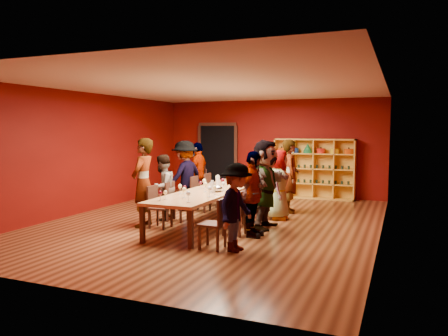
% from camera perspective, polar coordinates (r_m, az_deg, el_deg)
% --- Properties ---
extents(room_shell, '(7.10, 9.10, 3.04)m').
position_cam_1_polar(room_shell, '(9.65, -1.25, 1.65)').
color(room_shell, '#522B15').
rests_on(room_shell, ground).
extents(tasting_table, '(1.10, 4.50, 0.75)m').
position_cam_1_polar(tasting_table, '(9.73, -1.24, -3.06)').
color(tasting_table, tan).
rests_on(tasting_table, ground).
extents(doorway, '(1.40, 0.17, 2.30)m').
position_cam_1_polar(doorway, '(14.45, -0.77, 1.27)').
color(doorway, black).
rests_on(doorway, ground).
extents(shelving_unit, '(2.40, 0.40, 1.80)m').
position_cam_1_polar(shelving_unit, '(13.42, 11.69, 0.28)').
color(shelving_unit, gold).
rests_on(shelving_unit, ground).
extents(chair_person_left_1, '(0.42, 0.42, 0.89)m').
position_cam_1_polar(chair_person_left_1, '(9.34, -8.74, -4.72)').
color(chair_person_left_1, black).
rests_on(chair_person_left_1, ground).
extents(person_left_1, '(0.59, 0.75, 1.89)m').
position_cam_1_polar(person_left_1, '(9.45, -10.52, -1.88)').
color(person_left_1, '#47474B').
rests_on(person_left_1, ground).
extents(chair_person_left_2, '(0.42, 0.42, 0.89)m').
position_cam_1_polar(chair_person_left_2, '(9.98, -6.52, -4.07)').
color(chair_person_left_2, black).
rests_on(chair_person_left_2, ground).
extents(person_left_2, '(0.42, 0.74, 1.50)m').
position_cam_1_polar(person_left_2, '(10.09, -8.05, -2.52)').
color(person_left_2, '#5E82C2').
rests_on(person_left_2, ground).
extents(chair_person_left_3, '(0.42, 0.42, 0.89)m').
position_cam_1_polar(chair_person_left_3, '(11.08, -3.39, -3.14)').
color(chair_person_left_3, black).
rests_on(chair_person_left_3, ground).
extents(person_left_3, '(0.76, 1.24, 1.79)m').
position_cam_1_polar(person_left_3, '(11.20, -5.12, -1.01)').
color(person_left_3, '#47464B').
rests_on(person_left_3, ground).
extents(chair_person_left_4, '(0.42, 0.42, 0.89)m').
position_cam_1_polar(chair_person_left_4, '(11.81, -1.68, -2.63)').
color(chair_person_left_4, black).
rests_on(chair_person_left_4, ground).
extents(person_left_4, '(0.49, 1.02, 1.73)m').
position_cam_1_polar(person_left_4, '(11.93, -3.39, -0.79)').
color(person_left_4, '#D79091').
rests_on(person_left_4, ground).
extents(chair_person_right_0, '(0.42, 0.42, 0.89)m').
position_cam_1_polar(chair_person_right_0, '(7.60, -0.96, -6.90)').
color(chair_person_right_0, black).
rests_on(chair_person_right_0, ground).
extents(person_right_0, '(0.49, 1.01, 1.51)m').
position_cam_1_polar(person_right_0, '(7.42, 1.64, -5.16)').
color(person_right_0, '#4A4A4F').
rests_on(person_right_0, ground).
extents(chair_person_right_1, '(0.42, 0.42, 0.89)m').
position_cam_1_polar(chair_person_right_1, '(8.58, 1.88, -5.53)').
color(chair_person_right_1, black).
rests_on(chair_person_right_1, ground).
extents(person_right_1, '(0.47, 0.98, 1.66)m').
position_cam_1_polar(person_right_1, '(8.43, 3.76, -3.42)').
color(person_right_1, pink).
rests_on(person_right_1, ground).
extents(chair_person_right_2, '(0.42, 0.42, 0.89)m').
position_cam_1_polar(chair_person_right_2, '(9.33, 3.60, -4.69)').
color(chair_person_right_2, black).
rests_on(chair_person_right_2, ground).
extents(person_right_2, '(0.57, 1.75, 1.87)m').
position_cam_1_polar(person_right_2, '(9.17, 5.43, -2.10)').
color(person_right_2, silver).
rests_on(person_right_2, ground).
extents(chair_person_right_3, '(0.42, 0.42, 0.89)m').
position_cam_1_polar(chair_person_right_3, '(10.27, 5.41, -3.80)').
color(chair_person_right_3, black).
rests_on(chair_person_right_3, ground).
extents(person_right_3, '(0.52, 0.83, 1.61)m').
position_cam_1_polar(person_right_3, '(10.15, 7.11, -2.18)').
color(person_right_3, '#567DB2').
rests_on(person_right_3, ground).
extents(chair_person_right_4, '(0.42, 0.42, 0.89)m').
position_cam_1_polar(chair_person_right_4, '(11.14, 6.78, -3.13)').
color(chair_person_right_4, black).
rests_on(chair_person_right_4, ground).
extents(person_right_4, '(0.66, 0.78, 1.83)m').
position_cam_1_polar(person_right_4, '(11.00, 8.67, -1.06)').
color(person_right_4, pink).
rests_on(person_right_4, ground).
extents(wine_glass_0, '(0.09, 0.09, 0.21)m').
position_cam_1_polar(wine_glass_0, '(9.95, -0.18, -1.69)').
color(wine_glass_0, silver).
rests_on(wine_glass_0, tasting_table).
extents(wine_glass_1, '(0.08, 0.08, 0.20)m').
position_cam_1_polar(wine_glass_1, '(8.82, -1.22, -2.61)').
color(wine_glass_1, silver).
rests_on(wine_glass_1, tasting_table).
extents(wine_glass_2, '(0.08, 0.08, 0.21)m').
position_cam_1_polar(wine_glass_2, '(7.98, -4.68, -3.40)').
color(wine_glass_2, silver).
rests_on(wine_glass_2, tasting_table).
extents(wine_glass_3, '(0.08, 0.08, 0.19)m').
position_cam_1_polar(wine_glass_3, '(10.92, 0.71, -1.18)').
color(wine_glass_3, silver).
rests_on(wine_glass_3, tasting_table).
extents(wine_glass_4, '(0.08, 0.08, 0.19)m').
position_cam_1_polar(wine_glass_4, '(9.46, -0.10, -2.13)').
color(wine_glass_4, silver).
rests_on(wine_glass_4, tasting_table).
extents(wine_glass_5, '(0.08, 0.08, 0.21)m').
position_cam_1_polar(wine_glass_5, '(10.78, -0.80, -1.19)').
color(wine_glass_5, silver).
rests_on(wine_glass_5, tasting_table).
extents(wine_glass_6, '(0.07, 0.07, 0.18)m').
position_cam_1_polar(wine_glass_6, '(11.49, 0.86, -0.91)').
color(wine_glass_6, silver).
rests_on(wine_glass_6, tasting_table).
extents(wine_glass_7, '(0.09, 0.09, 0.21)m').
position_cam_1_polar(wine_glass_7, '(9.27, -2.46, -2.19)').
color(wine_glass_7, silver).
rests_on(wine_glass_7, tasting_table).
extents(wine_glass_8, '(0.09, 0.09, 0.22)m').
position_cam_1_polar(wine_glass_8, '(9.84, -2.60, -1.76)').
color(wine_glass_8, silver).
rests_on(wine_glass_8, tasting_table).
extents(wine_glass_9, '(0.08, 0.08, 0.21)m').
position_cam_1_polar(wine_glass_9, '(10.35, 2.25, -1.47)').
color(wine_glass_9, silver).
rests_on(wine_glass_9, tasting_table).
extents(wine_glass_10, '(0.08, 0.08, 0.20)m').
position_cam_1_polar(wine_glass_10, '(9.04, -5.78, -2.44)').
color(wine_glass_10, silver).
rests_on(wine_glass_10, tasting_table).
extents(wine_glass_11, '(0.08, 0.08, 0.21)m').
position_cam_1_polar(wine_glass_11, '(8.60, -1.89, -2.76)').
color(wine_glass_11, silver).
rests_on(wine_glass_11, tasting_table).
extents(wine_glass_12, '(0.07, 0.07, 0.19)m').
position_cam_1_polar(wine_glass_12, '(8.22, -8.32, -3.30)').
color(wine_glass_12, silver).
rests_on(wine_glass_12, tasting_table).
extents(wine_glass_13, '(0.07, 0.07, 0.18)m').
position_cam_1_polar(wine_glass_13, '(9.03, -5.14, -2.57)').
color(wine_glass_13, silver).
rests_on(wine_glass_13, tasting_table).
extents(wine_glass_14, '(0.09, 0.09, 0.22)m').
position_cam_1_polar(wine_glass_14, '(10.63, -0.89, -1.25)').
color(wine_glass_14, silver).
rests_on(wine_glass_14, tasting_table).
extents(wine_glass_15, '(0.09, 0.09, 0.22)m').
position_cam_1_polar(wine_glass_15, '(11.20, 3.68, -0.92)').
color(wine_glass_15, silver).
rests_on(wine_glass_15, tasting_table).
extents(wine_glass_16, '(0.07, 0.07, 0.18)m').
position_cam_1_polar(wine_glass_16, '(9.72, -3.08, -2.00)').
color(wine_glass_16, silver).
rests_on(wine_glass_16, tasting_table).
extents(wine_glass_17, '(0.07, 0.07, 0.18)m').
position_cam_1_polar(wine_glass_17, '(11.57, 1.33, -0.86)').
color(wine_glass_17, silver).
rests_on(wine_glass_17, tasting_table).
extents(wine_glass_18, '(0.07, 0.07, 0.18)m').
position_cam_1_polar(wine_glass_18, '(8.31, -7.67, -3.23)').
color(wine_glass_18, silver).
rests_on(wine_glass_18, tasting_table).
extents(wine_glass_19, '(0.09, 0.09, 0.22)m').
position_cam_1_polar(wine_glass_19, '(11.30, 3.97, -0.89)').
color(wine_glass_19, silver).
rests_on(wine_glass_19, tasting_table).
extents(wine_glass_20, '(0.09, 0.09, 0.22)m').
position_cam_1_polar(wine_glass_20, '(9.56, 0.71, -1.94)').
color(wine_glass_20, silver).
rests_on(wine_glass_20, tasting_table).
extents(wine_glass_21, '(0.07, 0.07, 0.18)m').
position_cam_1_polar(wine_glass_21, '(10.47, 2.26, -1.51)').
color(wine_glass_21, silver).
rests_on(wine_glass_21, tasting_table).
extents(wine_glass_22, '(0.08, 0.08, 0.21)m').
position_cam_1_polar(wine_glass_22, '(8.49, -5.23, -2.89)').
color(wine_glass_22, silver).
rests_on(wine_glass_22, tasting_table).
extents(spittoon_bowl, '(0.28, 0.28, 0.15)m').
position_cam_1_polar(spittoon_bowl, '(9.33, -1.04, -2.70)').
color(spittoon_bowl, '#B0B3B8').
rests_on(spittoon_bowl, tasting_table).
extents(carafe_a, '(0.12, 0.12, 0.26)m').
position_cam_1_polar(carafe_a, '(10.18, -0.81, -1.75)').
color(carafe_a, silver).
rests_on(carafe_a, tasting_table).
extents(carafe_b, '(0.14, 0.14, 0.27)m').
position_cam_1_polar(carafe_b, '(9.12, -1.54, -2.52)').
color(carafe_b, silver).
rests_on(carafe_b, tasting_table).
extents(wine_bottle, '(0.08, 0.08, 0.31)m').
position_cam_1_polar(wine_bottle, '(11.08, 3.14, -1.21)').
color(wine_bottle, '#163D19').
rests_on(wine_bottle, tasting_table).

